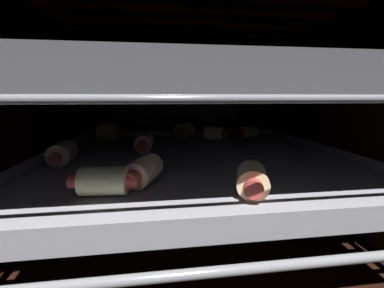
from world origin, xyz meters
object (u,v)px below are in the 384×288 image
pig_in_blanket_lower_0 (214,134)px  pig_in_blanket_lower_3 (248,132)px  baking_tray_upper (195,90)px  pig_in_blanket_upper_1 (54,73)px  baking_tray_lower (195,159)px  pig_in_blanket_upper_4 (25,64)px  pig_in_blanket_upper_3 (259,73)px  pig_in_blanket_upper_2 (118,70)px  pig_in_blanket_lower_2 (104,181)px  pig_in_blanket_upper_6 (231,82)px  heating_element (195,10)px  pig_in_blanket_upper_0 (211,78)px  pig_in_blanket_lower_6 (62,153)px  pig_in_blanket_lower_1 (252,180)px  pig_in_blanket_lower_4 (144,171)px  pig_in_blanket_upper_5 (107,81)px  pig_in_blanket_lower_7 (144,142)px  pig_in_blanket_lower_5 (108,132)px  oven_rack_lower (195,165)px  pig_in_blanket_lower_8 (186,130)px  oven_rack_upper (195,97)px

pig_in_blanket_lower_0 → pig_in_blanket_lower_3: (7.58, 1.52, -0.13)cm
baking_tray_upper → pig_in_blanket_upper_1: 17.42cm
baking_tray_lower → pig_in_blanket_upper_4: bearing=-150.2°
pig_in_blanket_upper_3 → pig_in_blanket_upper_2: bearing=-175.0°
pig_in_blanket_lower_2 → pig_in_blanket_lower_3: bearing=48.0°
baking_tray_upper → pig_in_blanket_upper_6: (8.15, 9.87, 1.82)cm
heating_element → pig_in_blanket_upper_4: bearing=-150.2°
pig_in_blanket_upper_0 → pig_in_blanket_upper_6: pig_in_blanket_upper_0 is taller
pig_in_blanket_lower_6 → pig_in_blanket_upper_1: size_ratio=1.19×
pig_in_blanket_lower_1 → pig_in_blanket_lower_4: (-9.97, 4.04, -0.05)cm
baking_tray_lower → pig_in_blanket_upper_5: size_ratio=8.59×
pig_in_blanket_lower_6 → pig_in_blanket_upper_0: size_ratio=1.22×
pig_in_blanket_lower_0 → pig_in_blanket_lower_7: size_ratio=0.92×
pig_in_blanket_lower_3 → pig_in_blanket_lower_5: pig_in_blanket_lower_5 is taller
pig_in_blanket_upper_2 → pig_in_blanket_upper_6: (17.57, 15.58, -0.19)cm
baking_tray_upper → pig_in_blanket_upper_4: 19.41cm
oven_rack_lower → baking_tray_lower: baking_tray_lower is taller
oven_rack_lower → pig_in_blanket_lower_7: 9.53cm
pig_in_blanket_lower_8 → pig_in_blanket_upper_5: (-15.71, -0.16, 10.20)cm
heating_element → pig_in_blanket_upper_2: size_ratio=7.55×
pig_in_blanket_upper_4 → baking_tray_lower: bearing=29.8°
pig_in_blanket_lower_0 → pig_in_blanket_lower_5: (-21.21, 3.00, 0.25)cm
pig_in_blanket_lower_3 → pig_in_blanket_lower_7: size_ratio=0.79×
heating_element → pig_in_blanket_lower_2: 24.53cm
baking_tray_lower → oven_rack_upper: 9.13cm
pig_in_blanket_lower_4 → pig_in_blanket_lower_8: size_ratio=1.30×
pig_in_blanket_upper_3 → pig_in_blanket_upper_5: pig_in_blanket_upper_5 is taller
pig_in_blanket_lower_6 → oven_rack_upper: size_ratio=0.13×
pig_in_blanket_lower_7 → pig_in_blanket_upper_1: (-9.22, -8.20, 10.06)cm
pig_in_blanket_lower_4 → pig_in_blanket_upper_3: pig_in_blanket_upper_3 is taller
pig_in_blanket_lower_7 → pig_in_blanket_upper_3: 20.44cm
baking_tray_lower → pig_in_blanket_upper_0: pig_in_blanket_upper_0 is taller
oven_rack_lower → pig_in_blanket_upper_5: pig_in_blanket_upper_5 is taller
pig_in_blanket_lower_2 → baking_tray_upper: 17.99cm
pig_in_blanket_lower_0 → pig_in_blanket_lower_3: bearing=11.3°
pig_in_blanket_lower_4 → pig_in_blanket_upper_0: 22.15cm
pig_in_blanket_upper_3 → baking_tray_upper: bearing=150.7°
pig_in_blanket_lower_3 → pig_in_blanket_lower_8: bearing=168.6°
baking_tray_upper → pig_in_blanket_lower_8: bearing=88.8°
pig_in_blanket_lower_6 → pig_in_blanket_lower_3: bearing=25.3°
pig_in_blanket_lower_4 → pig_in_blanket_upper_4: (-10.09, 0.32, 10.27)cm
pig_in_blanket_lower_1 → pig_in_blanket_upper_6: (4.85, 23.81, 10.08)cm
baking_tray_lower → pig_in_blanket_lower_1: bearing=-76.7°
pig_in_blanket_lower_5 → pig_in_blanket_upper_3: bearing=-39.4°
pig_in_blanket_lower_7 → pig_in_blanket_upper_4: bearing=-122.1°
pig_in_blanket_lower_5 → pig_in_blanket_lower_1: bearing=-56.6°
oven_rack_upper → baking_tray_upper: size_ratio=1.09×
pig_in_blanket_lower_3 → baking_tray_upper: bearing=-134.6°
pig_in_blanket_lower_7 → pig_in_blanket_upper_3: bearing=-30.5°
pig_in_blanket_lower_7 → heating_element: bearing=-31.5°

